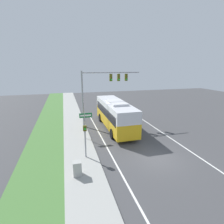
# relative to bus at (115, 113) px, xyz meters

# --- Properties ---
(ground_plane) EXTENTS (80.00, 80.00, 0.00)m
(ground_plane) POSITION_rel_bus_xyz_m (1.33, -8.18, -1.96)
(ground_plane) COLOR #424244
(sidewalk) EXTENTS (2.80, 80.00, 0.12)m
(sidewalk) POSITION_rel_bus_xyz_m (-4.87, -8.18, -1.90)
(sidewalk) COLOR #9E9E99
(sidewalk) RESTS_ON ground_plane
(grass_verge) EXTENTS (3.60, 80.00, 0.10)m
(grass_verge) POSITION_rel_bus_xyz_m (-8.07, -8.18, -1.91)
(grass_verge) COLOR #477538
(grass_verge) RESTS_ON ground_plane
(lane_divider_near) EXTENTS (0.14, 30.00, 0.01)m
(lane_divider_near) POSITION_rel_bus_xyz_m (-2.27, -8.18, -1.95)
(lane_divider_near) COLOR silver
(lane_divider_near) RESTS_ON ground_plane
(lane_divider_far) EXTENTS (0.14, 30.00, 0.01)m
(lane_divider_far) POSITION_rel_bus_xyz_m (4.93, -8.18, -1.95)
(lane_divider_far) COLOR silver
(lane_divider_far) RESTS_ON ground_plane
(bus) EXTENTS (2.73, 10.26, 3.57)m
(bus) POSITION_rel_bus_xyz_m (0.00, 0.00, 0.00)
(bus) COLOR gold
(bus) RESTS_ON ground_plane
(signal_gantry) EXTENTS (7.54, 0.41, 7.05)m
(signal_gantry) POSITION_rel_bus_xyz_m (-1.18, 1.55, 3.26)
(signal_gantry) COLOR #939399
(signal_gantry) RESTS_ON ground_plane
(pedestrian_signal) EXTENTS (0.28, 0.34, 2.91)m
(pedestrian_signal) POSITION_rel_bus_xyz_m (-4.47, -6.57, 0.03)
(pedestrian_signal) COLOR #939399
(pedestrian_signal) RESTS_ON ground_plane
(street_sign) EXTENTS (1.31, 0.08, 2.95)m
(street_sign) POSITION_rel_bus_xyz_m (-3.98, -2.64, 0.14)
(street_sign) COLOR #939399
(street_sign) RESTS_ON ground_plane
(utility_cabinet) EXTENTS (0.58, 0.54, 1.04)m
(utility_cabinet) POSITION_rel_bus_xyz_m (-5.36, -8.98, -1.32)
(utility_cabinet) COLOR #A8A8A3
(utility_cabinet) RESTS_ON sidewalk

